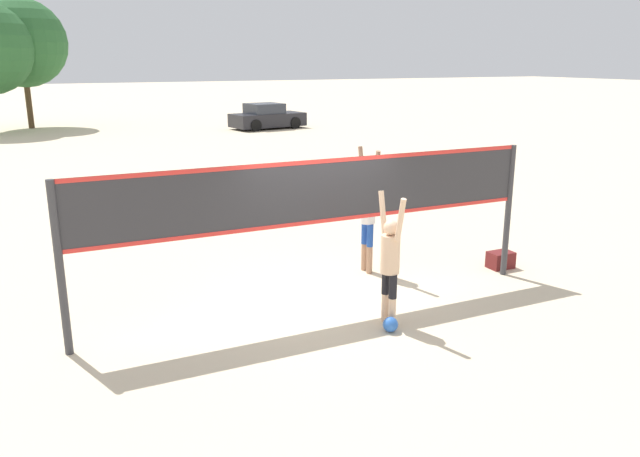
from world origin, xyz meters
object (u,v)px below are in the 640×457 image
(player_blocker, at_px, (368,208))
(parked_car_near, at_px, (267,117))
(gear_bag, at_px, (501,260))
(volleyball, at_px, (390,324))
(volleyball_net, at_px, (320,203))
(tree_right_cluster, at_px, (22,43))
(player_spiker, at_px, (390,258))

(player_blocker, height_order, parked_car_near, player_blocker)
(player_blocker, xyz_separation_m, gear_bag, (2.39, -0.89, -1.06))
(volleyball, height_order, parked_car_near, parked_car_near)
(volleyball_net, height_order, tree_right_cluster, tree_right_cluster)
(volleyball_net, xyz_separation_m, tree_right_cluster, (-3.47, 30.91, 2.94))
(player_blocker, bearing_deg, parked_car_near, 163.56)
(gear_bag, distance_m, tree_right_cluster, 31.80)
(player_spiker, relative_size, volleyball, 8.90)
(player_spiker, bearing_deg, volleyball_net, 33.31)
(volleyball, relative_size, parked_car_near, 0.05)
(gear_bag, relative_size, tree_right_cluster, 0.07)
(gear_bag, bearing_deg, tree_right_cluster, 103.55)
(player_blocker, bearing_deg, tree_right_cluster, -170.46)
(gear_bag, bearing_deg, player_spiker, -158.23)
(gear_bag, height_order, parked_car_near, parked_car_near)
(parked_car_near, relative_size, tree_right_cluster, 0.61)
(tree_right_cluster, bearing_deg, player_blocker, -80.46)
(volleyball, height_order, gear_bag, gear_bag)
(volleyball_net, distance_m, tree_right_cluster, 31.24)
(player_blocker, distance_m, tree_right_cluster, 30.32)
(parked_car_near, distance_m, tree_right_cluster, 13.99)
(parked_car_near, bearing_deg, tree_right_cluster, 144.37)
(volleyball, xyz_separation_m, tree_right_cluster, (-4.00, 32.16, 4.53))
(gear_bag, bearing_deg, volleyball_net, -175.49)
(gear_bag, xyz_separation_m, parked_car_near, (4.62, 24.64, 0.47))
(player_blocker, bearing_deg, volleyball, -22.07)
(parked_car_near, bearing_deg, volleyball_net, -118.10)
(player_blocker, bearing_deg, player_spiker, -21.71)
(tree_right_cluster, bearing_deg, player_spiker, -82.64)
(volleyball_net, distance_m, player_spiker, 1.37)
(volleyball, bearing_deg, gear_bag, 24.72)
(volleyball, bearing_deg, parked_car_near, 73.02)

